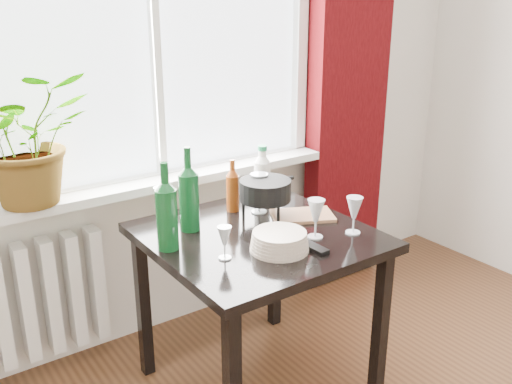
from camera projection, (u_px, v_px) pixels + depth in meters
window at (151, 7)px, 2.49m from camera, size 1.72×0.08×1.62m
windowsill at (168, 179)px, 2.70m from camera, size 1.72×0.20×0.04m
curtain at (350, 63)px, 3.12m from camera, size 0.50×0.12×2.56m
radiator at (13, 307)px, 2.46m from camera, size 0.80×0.10×0.55m
table at (258, 253)px, 2.35m from camera, size 0.85×0.85×0.74m
potted_plant at (28, 139)px, 2.26m from camera, size 0.51×0.45×0.54m
wine_bottle_left at (166, 206)px, 2.12m from camera, size 0.11×0.11×0.35m
wine_bottle_right at (189, 189)px, 2.29m from camera, size 0.09×0.09×0.36m
bottle_amber at (233, 185)px, 2.51m from camera, size 0.07×0.07×0.24m
cleaning_bottle at (262, 174)px, 2.63m from camera, size 0.09×0.09×0.27m
wineglass_front_right at (316, 218)px, 2.24m from camera, size 0.08×0.08×0.16m
wineglass_far_right at (354, 215)px, 2.28m from camera, size 0.08×0.08×0.16m
wineglass_back_center at (259, 193)px, 2.50m from camera, size 0.09×0.09×0.18m
wineglass_back_left at (162, 204)px, 2.41m from camera, size 0.08×0.08×0.15m
wineglass_front_left at (225, 243)px, 2.07m from camera, size 0.07×0.07×0.13m
plate_stack at (279, 241)px, 2.15m from camera, size 0.29×0.29×0.07m
fondue_pot at (265, 199)px, 2.44m from camera, size 0.30×0.28×0.17m
tv_remote at (312, 246)px, 2.17m from camera, size 0.05×0.15×0.02m
cutting_board at (303, 215)px, 2.47m from camera, size 0.31×0.27×0.01m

